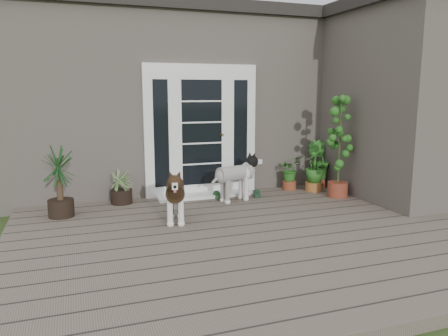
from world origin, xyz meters
name	(u,v)px	position (x,y,z in m)	size (l,w,h in m)	color
deck	(268,236)	(0.00, 0.40, 0.06)	(6.20, 4.60, 0.12)	#6B5B4C
house_main	(183,105)	(0.00, 4.65, 1.55)	(7.40, 4.00, 3.10)	#665E54
roof_main	(181,23)	(0.00, 4.65, 3.20)	(7.60, 4.20, 0.20)	#2D2826
house_wing	(402,109)	(2.90, 1.50, 1.55)	(1.60, 2.40, 3.10)	#665E54
roof_wing	(409,3)	(2.90, 1.50, 3.20)	(1.80, 2.60, 0.20)	#2D2826
door_unit	(201,130)	(-0.20, 2.60, 1.19)	(1.90, 0.14, 2.15)	white
door_step	(205,195)	(-0.20, 2.40, 0.14)	(1.60, 0.40, 0.05)	white
brindle_dog	(175,198)	(-0.99, 1.17, 0.44)	(0.33, 0.78, 0.65)	#332212
white_dog	(235,181)	(0.15, 1.95, 0.44)	(0.33, 0.78, 0.65)	silver
spider_plant	(121,185)	(-1.55, 2.40, 0.41)	(0.55, 0.55, 0.58)	#88A465
yucca	(59,183)	(-2.42, 1.94, 0.60)	(0.66, 0.66, 0.96)	black
herb_a	(290,176)	(1.35, 2.40, 0.36)	(0.38, 0.38, 0.49)	#255317
herb_b	(318,170)	(1.93, 2.40, 0.43)	(0.42, 0.42, 0.63)	#285719
herb_c	(314,174)	(1.70, 2.16, 0.42)	(0.38, 0.38, 0.59)	#1A4D16
sapling	(340,144)	(1.85, 1.66, 0.99)	(0.51, 0.51, 1.73)	#29601B
clog_left	(219,196)	(-0.04, 2.17, 0.17)	(0.15, 0.31, 0.09)	#173917
clog_right	(257,194)	(0.61, 2.11, 0.16)	(0.13, 0.28, 0.09)	#13311C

